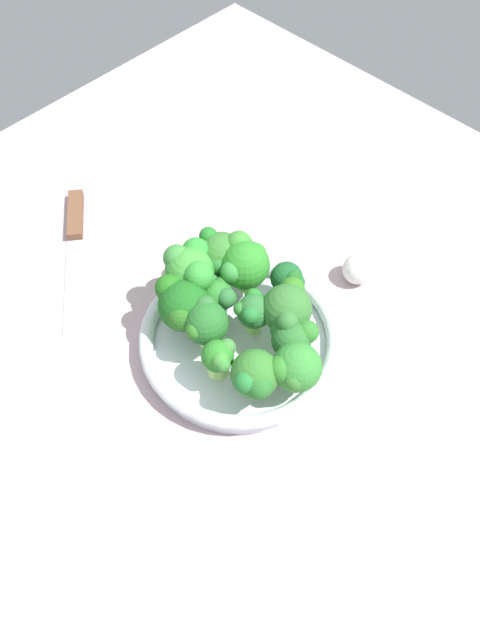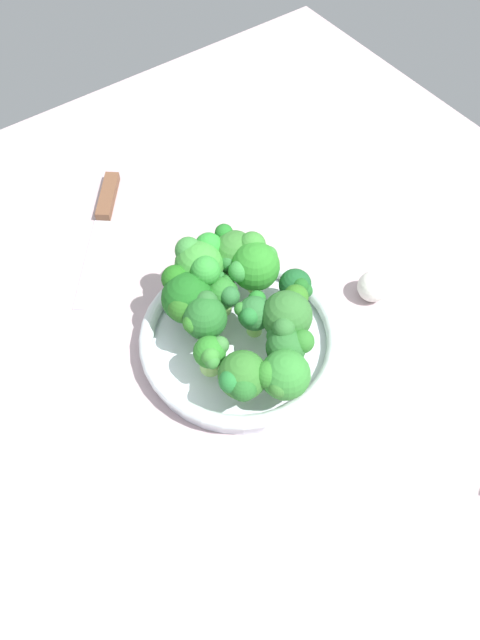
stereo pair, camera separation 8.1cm
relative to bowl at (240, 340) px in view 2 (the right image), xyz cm
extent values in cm
cube|color=#B79FA4|center=(-3.94, -3.80, -3.03)|extent=(130.00, 130.00, 2.50)
cylinder|color=silver|center=(0.00, 0.00, -0.99)|extent=(25.62, 25.62, 1.57)
torus|color=silver|center=(0.00, 0.00, 0.75)|extent=(26.69, 26.69, 1.92)
cylinder|color=#9DD569|center=(-6.03, -2.09, 2.90)|extent=(2.73, 2.73, 2.38)
sphere|color=#2B8026|center=(-6.03, -2.09, 5.41)|extent=(4.05, 4.05, 4.05)
sphere|color=#3C7D38|center=(-4.62, -2.32, 5.99)|extent=(2.23, 2.23, 2.23)
sphere|color=#388931|center=(-6.56, -3.15, 6.31)|extent=(2.31, 2.31, 2.31)
sphere|color=#357D32|center=(-6.75, -3.49, 6.19)|extent=(1.85, 1.85, 1.85)
cylinder|color=#A0D974|center=(-4.15, 1.98, 3.02)|extent=(2.34, 2.34, 2.62)
sphere|color=#246727|center=(-4.15, 1.98, 6.15)|extent=(5.61, 5.61, 5.61)
sphere|color=#2E7824|center=(-5.84, 1.91, 6.67)|extent=(2.41, 2.41, 2.41)
sphere|color=#2C682E|center=(-2.90, 3.19, 7.27)|extent=(3.02, 3.02, 3.02)
cylinder|color=#85C054|center=(1.70, -0.84, 3.00)|extent=(2.00, 2.00, 2.59)
sphere|color=#2A6C31|center=(1.70, -0.84, 5.76)|extent=(4.50, 4.50, 4.50)
sphere|color=#237726|center=(3.01, 0.47, 6.24)|extent=(2.32, 2.32, 2.32)
sphere|color=#24732F|center=(0.49, -1.38, 6.69)|extent=(2.43, 2.43, 2.43)
sphere|color=#2E762B|center=(0.39, 0.27, 6.45)|extent=(1.85, 1.85, 1.85)
cylinder|color=#8FC862|center=(9.17, 0.34, 2.51)|extent=(2.50, 2.50, 1.61)
sphere|color=#1B5928|center=(9.17, 0.34, 4.73)|extent=(4.36, 4.36, 4.36)
sphere|color=#1E6120|center=(8.98, -0.88, 5.90)|extent=(2.17, 2.17, 2.17)
sphere|color=#206125|center=(9.51, -1.34, 5.03)|extent=(1.99, 1.99, 1.99)
cylinder|color=#7FB155|center=(-0.66, -10.07, 2.74)|extent=(2.70, 2.70, 2.06)
sphere|color=#348632|center=(-0.66, -10.07, 5.75)|extent=(6.09, 6.09, 6.09)
sphere|color=#2F7E28|center=(-2.53, -9.21, 6.53)|extent=(3.33, 3.33, 3.33)
sphere|color=#367C2E|center=(-2.35, -11.02, 6.16)|extent=(2.66, 2.66, 2.66)
cylinder|color=#89C156|center=(5.17, 8.47, 2.91)|extent=(1.85, 1.85, 2.41)
sphere|color=#35762E|center=(5.17, 8.47, 6.12)|extent=(6.15, 6.15, 6.15)
sphere|color=#2C7132|center=(3.58, 7.34, 6.53)|extent=(2.92, 2.92, 2.92)
sphere|color=#217424|center=(5.25, 11.02, 7.78)|extent=(2.49, 2.49, 2.49)
cylinder|color=#8AC261|center=(-0.06, 9.12, 3.09)|extent=(1.91, 1.91, 2.76)
sphere|color=green|center=(-0.06, 9.12, 6.59)|extent=(6.52, 6.52, 6.52)
sphere|color=green|center=(-0.53, 6.80, 8.18)|extent=(3.86, 3.86, 3.86)
sphere|color=#398638|center=(-0.39, 11.01, 8.03)|extent=(3.60, 3.60, 3.60)
sphere|color=green|center=(2.38, 10.42, 7.47)|extent=(3.80, 3.80, 3.80)
cylinder|color=#84B64D|center=(1.92, -6.92, 2.74)|extent=(2.61, 2.61, 2.07)
sphere|color=#29682C|center=(1.92, -6.92, 5.40)|extent=(4.99, 4.99, 4.99)
sphere|color=#28682A|center=(1.71, -5.09, 5.86)|extent=(2.30, 2.30, 2.30)
sphere|color=#2E7529|center=(3.70, -7.82, 6.24)|extent=(2.98, 2.98, 2.98)
cylinder|color=#99D462|center=(5.83, 4.73, 3.09)|extent=(1.91, 1.91, 2.76)
sphere|color=#2C8527|center=(5.83, 4.73, 6.59)|extent=(6.54, 6.54, 6.54)
sphere|color=#3A8932|center=(6.99, 7.02, 7.82)|extent=(3.70, 3.70, 3.70)
sphere|color=#338A37|center=(3.27, 4.73, 7.41)|extent=(2.87, 2.87, 2.87)
sphere|color=#328532|center=(7.71, 4.58, 7.56)|extent=(2.67, 2.67, 2.67)
cylinder|color=#8FC96F|center=(4.46, -3.97, 2.98)|extent=(1.97, 1.97, 2.55)
sphere|color=#32712F|center=(4.46, -3.97, 6.35)|extent=(6.42, 6.42, 6.42)
sphere|color=#306F30|center=(2.45, -5.63, 7.49)|extent=(2.79, 2.79, 2.79)
sphere|color=#317521|center=(6.73, -2.59, 7.12)|extent=(3.26, 3.26, 3.26)
cylinder|color=#95C962|center=(0.29, 4.50, 2.78)|extent=(2.58, 2.58, 2.14)
sphere|color=#2B7529|center=(0.29, 4.50, 5.28)|extent=(4.42, 4.42, 4.42)
sphere|color=#26692B|center=(0.97, 6.07, 5.97)|extent=(2.33, 2.33, 2.33)
sphere|color=#246724|center=(1.43, 4.94, 6.37)|extent=(1.87, 1.87, 1.87)
sphere|color=#296831|center=(0.49, 2.91, 6.20)|extent=(2.64, 2.64, 2.64)
cylinder|color=#91D06A|center=(-3.49, 6.05, 2.69)|extent=(2.06, 2.06, 1.97)
sphere|color=#1A611C|center=(-3.49, 6.05, 5.86)|extent=(6.72, 6.72, 6.72)
sphere|color=#27691D|center=(-5.26, 4.93, 6.33)|extent=(4.03, 4.03, 4.03)
sphere|color=#216A1A|center=(-3.89, 8.72, 7.06)|extent=(3.63, 3.63, 3.63)
sphere|color=#215B24|center=(-1.90, 7.12, 6.66)|extent=(3.10, 3.10, 3.10)
cylinder|color=#91CF63|center=(-4.67, -7.07, 2.63)|extent=(2.67, 2.67, 1.84)
sphere|color=#31752A|center=(-4.67, -7.07, 5.49)|extent=(5.99, 5.99, 5.99)
sphere|color=#256927|center=(-5.75, -8.66, 6.00)|extent=(3.36, 3.36, 3.36)
sphere|color=#237730|center=(-6.64, -7.38, 6.53)|extent=(2.82, 2.82, 2.82)
cube|color=silver|center=(-9.15, 24.60, -1.58)|extent=(12.66, 14.89, 0.40)
cube|color=brown|center=(-0.84, 34.98, -1.03)|extent=(7.72, 8.87, 1.50)
sphere|color=white|center=(20.19, -4.22, 0.42)|extent=(4.39, 4.39, 4.39)
camera|label=1|loc=(-32.83, -32.05, 71.02)|focal=35.76mm
camera|label=2|loc=(-26.72, -37.30, 71.02)|focal=35.76mm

